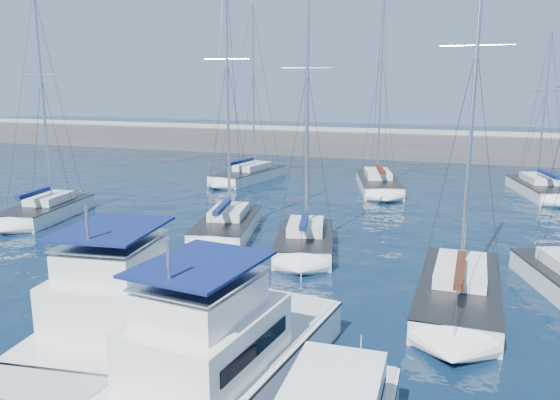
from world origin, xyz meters
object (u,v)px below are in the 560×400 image
(motor_yacht_stbd_inner, at_px, (222,357))
(sailboat_mid_b, at_px, (228,225))
(motor_yacht_port_inner, at_px, (130,307))
(sailboat_mid_c, at_px, (305,241))
(sailboat_back_c, at_px, (540,189))
(sailboat_back_b, at_px, (378,183))
(sailboat_mid_d, at_px, (459,290))
(sailboat_back_a, at_px, (249,175))
(sailboat_mid_a, at_px, (47,210))

(motor_yacht_stbd_inner, bearing_deg, sailboat_mid_b, 120.74)
(motor_yacht_port_inner, xyz_separation_m, sailboat_mid_c, (2.92, 11.93, -0.58))
(sailboat_mid_b, bearing_deg, sailboat_back_c, 32.48)
(sailboat_back_b, bearing_deg, sailboat_mid_c, -107.80)
(sailboat_mid_d, height_order, sailboat_back_a, sailboat_mid_d)
(motor_yacht_port_inner, distance_m, sailboat_mid_b, 13.93)
(motor_yacht_stbd_inner, height_order, sailboat_back_c, sailboat_back_c)
(sailboat_mid_a, relative_size, sailboat_mid_b, 0.91)
(motor_yacht_stbd_inner, height_order, sailboat_back_a, sailboat_back_a)
(motor_yacht_port_inner, xyz_separation_m, sailboat_back_b, (3.73, 31.13, -0.59))
(sailboat_back_b, distance_m, sailboat_back_c, 13.05)
(motor_yacht_stbd_inner, distance_m, sailboat_mid_d, 11.36)
(motor_yacht_port_inner, height_order, sailboat_mid_a, sailboat_mid_a)
(sailboat_mid_b, bearing_deg, sailboat_back_b, 57.61)
(sailboat_mid_b, distance_m, sailboat_mid_c, 5.70)
(sailboat_mid_c, distance_m, sailboat_back_c, 25.14)
(motor_yacht_stbd_inner, height_order, sailboat_mid_c, sailboat_mid_c)
(sailboat_mid_a, height_order, sailboat_mid_c, sailboat_mid_c)
(sailboat_back_b, bearing_deg, motor_yacht_port_inner, -112.20)
(sailboat_back_a, distance_m, sailboat_back_c, 25.12)
(sailboat_mid_a, xyz_separation_m, sailboat_mid_b, (13.25, 0.36, 0.01))
(sailboat_mid_a, distance_m, sailboat_back_a, 19.58)
(sailboat_mid_b, distance_m, sailboat_back_c, 27.19)
(motor_yacht_stbd_inner, distance_m, sailboat_mid_b, 17.49)
(sailboat_mid_b, bearing_deg, motor_yacht_stbd_inner, -78.57)
(sailboat_back_b, relative_size, sailboat_back_c, 1.38)
(motor_yacht_stbd_inner, distance_m, sailboat_back_b, 33.41)
(sailboat_mid_a, relative_size, sailboat_back_a, 0.93)
(sailboat_mid_a, relative_size, sailboat_back_b, 0.83)
(motor_yacht_port_inner, relative_size, motor_yacht_stbd_inner, 1.04)
(sailboat_mid_a, bearing_deg, sailboat_back_a, 58.47)
(motor_yacht_port_inner, relative_size, sailboat_back_a, 0.64)
(sailboat_mid_b, xyz_separation_m, sailboat_back_c, (19.15, 19.30, -0.05))
(sailboat_mid_a, xyz_separation_m, sailboat_back_a, (7.33, 18.16, -0.01))
(sailboat_back_a, xyz_separation_m, sailboat_back_b, (12.15, -0.35, 0.02))
(sailboat_back_b, bearing_deg, sailboat_mid_a, -152.95)
(motor_yacht_stbd_inner, xyz_separation_m, sailboat_mid_a, (-20.41, 15.59, -0.60))
(sailboat_mid_b, bearing_deg, motor_yacht_port_inner, -92.35)
(motor_yacht_stbd_inner, distance_m, sailboat_mid_c, 14.31)
(sailboat_mid_b, height_order, sailboat_back_b, sailboat_back_b)
(sailboat_back_c, bearing_deg, sailboat_mid_a, -161.94)
(sailboat_mid_a, height_order, sailboat_mid_d, sailboat_mid_d)
(sailboat_mid_c, distance_m, sailboat_back_b, 19.22)
(sailboat_mid_a, distance_m, sailboat_back_c, 37.90)
(motor_yacht_stbd_inner, relative_size, sailboat_mid_a, 0.66)
(sailboat_back_b, bearing_deg, sailboat_back_c, -7.22)
(motor_yacht_port_inner, bearing_deg, sailboat_mid_c, 68.83)
(sailboat_back_a, bearing_deg, sailboat_mid_c, -50.23)
(sailboat_mid_a, distance_m, sailboat_mid_c, 18.73)
(sailboat_mid_d, relative_size, sailboat_back_b, 0.91)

